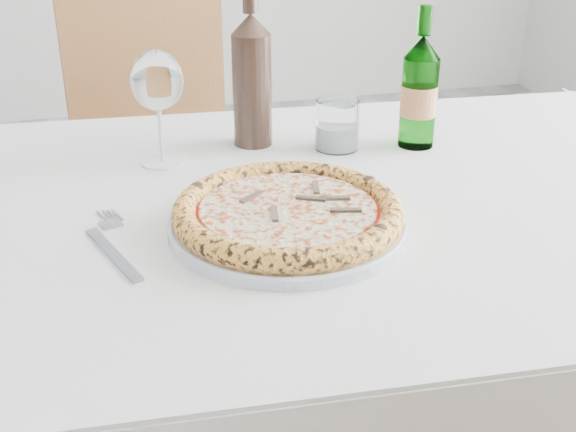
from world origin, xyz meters
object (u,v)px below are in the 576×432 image
dining_table (271,253)px  wine_bottle (252,79)px  tumbler (337,128)px  beer_bottle (419,92)px  plate (288,224)px  chair_far (160,165)px  pizza (288,212)px  wine_glass (157,83)px

dining_table → wine_bottle: size_ratio=5.69×
tumbler → beer_bottle: size_ratio=0.35×
dining_table → plate: 0.14m
dining_table → wine_bottle: wine_bottle is taller
chair_far → beer_bottle: beer_bottle is taller
chair_far → beer_bottle: (0.39, -0.60, 0.32)m
dining_table → beer_bottle: beer_bottle is taller
tumbler → wine_bottle: size_ratio=0.31×
pizza → wine_bottle: wine_bottle is taller
wine_glass → dining_table: bearing=-53.4°
dining_table → pizza: bearing=-90.0°
dining_table → pizza: size_ratio=5.08×
beer_bottle → wine_bottle: (-0.27, 0.08, 0.02)m
dining_table → plate: bearing=-90.0°
wine_glass → plate: bearing=-64.5°
dining_table → wine_bottle: (0.03, 0.24, 0.20)m
beer_bottle → dining_table: bearing=-151.4°
wine_glass → wine_bottle: bearing=19.1°
pizza → wine_bottle: bearing=85.7°
tumbler → wine_bottle: (-0.13, 0.06, 0.08)m
pizza → beer_bottle: beer_bottle is taller
plate → beer_bottle: 0.40m
pizza → wine_glass: wine_glass is taller
tumbler → wine_glass: bearing=179.7°
chair_far → pizza: size_ratio=3.12×
dining_table → chair_far: bearing=97.6°
pizza → beer_bottle: (0.29, 0.26, 0.07)m
plate → chair_far: bearing=96.7°
wine_glass → wine_bottle: size_ratio=0.68×
chair_far → wine_glass: wine_glass is taller
dining_table → beer_bottle: (0.29, 0.16, 0.18)m
pizza → plate: bearing=60.0°
chair_far → tumbler: size_ratio=11.33×
dining_table → tumbler: size_ratio=18.44×
wine_glass → tumbler: size_ratio=2.22×
pizza → beer_bottle: 0.40m
dining_table → tumbler: bearing=48.7°
chair_far → pizza: (0.10, -0.86, 0.25)m
chair_far → beer_bottle: size_ratio=4.00×
pizza → tumbler: bearing=60.6°
dining_table → tumbler: (0.16, 0.18, 0.12)m
wine_bottle → beer_bottle: bearing=-16.2°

